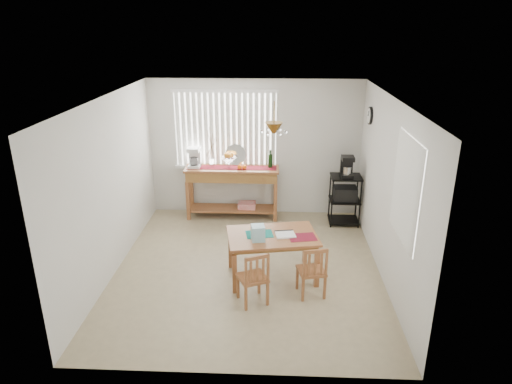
{
  "coord_description": "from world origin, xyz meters",
  "views": [
    {
      "loc": [
        0.41,
        -6.15,
        3.56
      ],
      "look_at": [
        0.1,
        0.55,
        1.05
      ],
      "focal_mm": 32.0,
      "sensor_mm": 36.0,
      "label": 1
    }
  ],
  "objects_px": {
    "dining_table": "(272,240)",
    "wire_cart": "(345,195)",
    "chair_left": "(254,278)",
    "chair_right": "(312,271)",
    "cart_items": "(347,167)",
    "sideboard": "(233,180)"
  },
  "relations": [
    {
      "from": "chair_left",
      "to": "chair_right",
      "type": "height_order",
      "value": "chair_left"
    },
    {
      "from": "sideboard",
      "to": "chair_left",
      "type": "xyz_separation_m",
      "value": [
        0.54,
        -2.9,
        -0.36
      ]
    },
    {
      "from": "wire_cart",
      "to": "chair_right",
      "type": "bearing_deg",
      "value": -107.33
    },
    {
      "from": "dining_table",
      "to": "chair_right",
      "type": "distance_m",
      "value": 0.76
    },
    {
      "from": "dining_table",
      "to": "sideboard",
      "type": "bearing_deg",
      "value": 109.47
    },
    {
      "from": "chair_left",
      "to": "chair_right",
      "type": "bearing_deg",
      "value": 15.54
    },
    {
      "from": "wire_cart",
      "to": "dining_table",
      "type": "relative_size",
      "value": 0.67
    },
    {
      "from": "chair_left",
      "to": "chair_right",
      "type": "xyz_separation_m",
      "value": [
        0.79,
        0.22,
        -0.0
      ]
    },
    {
      "from": "cart_items",
      "to": "dining_table",
      "type": "distance_m",
      "value": 2.43
    },
    {
      "from": "dining_table",
      "to": "chair_right",
      "type": "height_order",
      "value": "chair_right"
    },
    {
      "from": "sideboard",
      "to": "cart_items",
      "type": "height_order",
      "value": "cart_items"
    },
    {
      "from": "dining_table",
      "to": "chair_right",
      "type": "relative_size",
      "value": 1.82
    },
    {
      "from": "wire_cart",
      "to": "cart_items",
      "type": "distance_m",
      "value": 0.55
    },
    {
      "from": "cart_items",
      "to": "chair_left",
      "type": "distance_m",
      "value": 3.18
    },
    {
      "from": "chair_left",
      "to": "wire_cart",
      "type": "bearing_deg",
      "value": 59.83
    },
    {
      "from": "wire_cart",
      "to": "dining_table",
      "type": "distance_m",
      "value": 2.37
    },
    {
      "from": "chair_right",
      "to": "cart_items",
      "type": "bearing_deg",
      "value": 72.74
    },
    {
      "from": "dining_table",
      "to": "wire_cart",
      "type": "bearing_deg",
      "value": 56.31
    },
    {
      "from": "wire_cart",
      "to": "chair_right",
      "type": "height_order",
      "value": "wire_cart"
    },
    {
      "from": "sideboard",
      "to": "wire_cart",
      "type": "bearing_deg",
      "value": -6.27
    },
    {
      "from": "wire_cart",
      "to": "chair_right",
      "type": "relative_size",
      "value": 1.21
    },
    {
      "from": "wire_cart",
      "to": "dining_table",
      "type": "bearing_deg",
      "value": -123.69
    }
  ]
}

